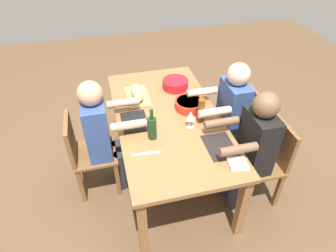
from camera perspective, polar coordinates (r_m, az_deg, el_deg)
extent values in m
plane|color=brown|center=(3.23, 0.00, -8.73)|extent=(8.00, 8.00, 0.00)
cube|color=olive|center=(2.74, 0.00, 1.48)|extent=(1.81, 0.95, 0.04)
cube|color=olive|center=(2.58, 14.11, -14.99)|extent=(0.07, 0.07, 0.70)
cube|color=olive|center=(3.71, 3.00, 5.53)|extent=(0.07, 0.07, 0.70)
cube|color=olive|center=(2.40, -4.90, -19.30)|extent=(0.07, 0.07, 0.70)
cube|color=olive|center=(3.59, -9.74, 3.70)|extent=(0.07, 0.07, 0.70)
cube|color=brown|center=(3.13, 12.75, -0.73)|extent=(0.40, 0.40, 0.03)
cube|color=brown|center=(3.08, 16.35, 2.85)|extent=(0.38, 0.04, 0.40)
cube|color=brown|center=(3.11, 10.60, -6.37)|extent=(0.04, 0.04, 0.42)
cube|color=brown|center=(3.33, 8.37, -2.38)|extent=(0.04, 0.04, 0.42)
cube|color=brown|center=(3.24, 16.15, -5.18)|extent=(0.04, 0.04, 0.42)
cube|color=brown|center=(3.46, 13.63, -1.43)|extent=(0.04, 0.04, 0.42)
cylinder|color=#2D2D38|center=(3.14, 9.16, -5.27)|extent=(0.11, 0.11, 0.45)
cylinder|color=#2D2D38|center=(3.24, 8.13, -3.37)|extent=(0.11, 0.11, 0.45)
cube|color=#334C8C|center=(2.94, 12.46, 3.41)|extent=(0.34, 0.20, 0.55)
cylinder|color=beige|center=(2.64, 8.99, 2.70)|extent=(0.07, 0.30, 0.07)
cylinder|color=beige|center=(2.90, 6.56, 6.55)|extent=(0.07, 0.30, 0.07)
sphere|color=beige|center=(2.75, 13.52, 9.71)|extent=(0.21, 0.21, 0.21)
cube|color=brown|center=(2.88, -13.94, -5.15)|extent=(0.40, 0.40, 0.03)
cube|color=brown|center=(2.76, -18.35, -2.51)|extent=(0.38, 0.04, 0.40)
cube|color=brown|center=(3.15, -10.43, -5.55)|extent=(0.04, 0.04, 0.42)
cube|color=brown|center=(2.91, -9.72, -10.10)|extent=(0.04, 0.04, 0.42)
cube|color=brown|center=(3.17, -16.55, -6.46)|extent=(0.04, 0.04, 0.42)
cube|color=brown|center=(2.93, -16.42, -11.06)|extent=(0.04, 0.04, 0.42)
cylinder|color=#2D2D38|center=(3.08, -9.36, -6.38)|extent=(0.11, 0.11, 0.45)
cylinder|color=#2D2D38|center=(2.97, -8.98, -8.51)|extent=(0.11, 0.11, 0.45)
cube|color=#334C8C|center=(2.69, -13.61, -0.54)|extent=(0.34, 0.20, 0.55)
cylinder|color=tan|center=(2.76, -8.63, 4.45)|extent=(0.07, 0.30, 0.07)
cylinder|color=tan|center=(2.48, -7.62, 0.17)|extent=(0.07, 0.30, 0.07)
sphere|color=tan|center=(2.48, -14.87, 6.09)|extent=(0.21, 0.21, 0.21)
cube|color=brown|center=(2.82, 16.88, -6.96)|extent=(0.40, 0.40, 0.03)
cube|color=brown|center=(2.77, 20.97, -3.07)|extent=(0.38, 0.04, 0.40)
cube|color=brown|center=(2.82, 14.54, -13.25)|extent=(0.04, 0.04, 0.42)
cube|color=brown|center=(3.01, 11.75, -8.41)|extent=(0.04, 0.04, 0.42)
cube|color=brown|center=(2.97, 20.51, -11.56)|extent=(0.04, 0.04, 0.42)
cube|color=brown|center=(3.15, 17.43, -7.08)|extent=(0.04, 0.04, 0.42)
cylinder|color=#2D2D38|center=(2.84, 12.87, -11.98)|extent=(0.11, 0.11, 0.45)
cylinder|color=#2D2D38|center=(2.93, 11.58, -9.68)|extent=(0.11, 0.11, 0.45)
cube|color=black|center=(2.60, 16.87, -2.80)|extent=(0.34, 0.20, 0.55)
cylinder|color=brown|center=(2.30, 13.47, -4.42)|extent=(0.07, 0.30, 0.07)
cylinder|color=brown|center=(2.53, 10.27, 0.66)|extent=(0.07, 0.30, 0.07)
sphere|color=brown|center=(2.38, 18.49, 3.88)|extent=(0.21, 0.21, 0.21)
cylinder|color=red|center=(2.82, 4.10, 4.16)|extent=(0.27, 0.27, 0.09)
cylinder|color=#2D7028|center=(2.81, 4.13, 4.62)|extent=(0.24, 0.24, 0.03)
cylinder|color=#B21923|center=(3.13, 1.43, 8.12)|extent=(0.27, 0.27, 0.09)
cylinder|color=#669E33|center=(3.11, 1.44, 8.60)|extent=(0.24, 0.24, 0.03)
cube|color=tan|center=(3.00, -5.90, 5.62)|extent=(0.40, 0.23, 0.02)
ellipsoid|color=tan|center=(2.97, -5.97, 6.51)|extent=(0.32, 0.11, 0.09)
cylinder|color=#193819|center=(2.44, -3.08, -0.46)|extent=(0.08, 0.08, 0.20)
cylinder|color=#193819|center=(2.35, -3.20, 2.27)|extent=(0.03, 0.03, 0.09)
cylinder|color=brown|center=(2.65, 6.41, 3.11)|extent=(0.06, 0.06, 0.22)
cylinder|color=silver|center=(2.62, 4.28, -0.08)|extent=(0.07, 0.07, 0.01)
cylinder|color=silver|center=(2.59, 4.32, 0.62)|extent=(0.01, 0.01, 0.07)
cone|color=silver|center=(2.55, 4.41, 2.03)|extent=(0.08, 0.08, 0.08)
cube|color=black|center=(2.69, -6.48, 0.87)|extent=(0.32, 0.23, 0.01)
cube|color=black|center=(2.45, 9.99, -3.86)|extent=(0.32, 0.23, 0.01)
cube|color=silver|center=(2.36, -4.24, -5.34)|extent=(0.05, 0.23, 0.01)
cube|color=white|center=(2.32, 13.34, -7.10)|extent=(0.16, 0.16, 0.02)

